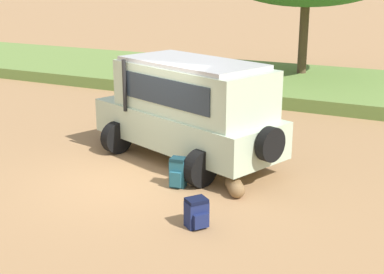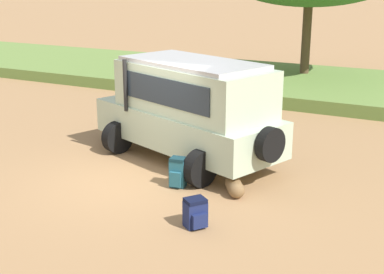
{
  "view_description": "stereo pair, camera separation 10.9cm",
  "coord_description": "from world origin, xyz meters",
  "px_view_note": "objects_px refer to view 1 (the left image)",
  "views": [
    {
      "loc": [
        6.04,
        -9.18,
        4.33
      ],
      "look_at": [
        1.15,
        0.59,
        1.0
      ],
      "focal_mm": 50.0,
      "sensor_mm": 36.0,
      "label": 1
    },
    {
      "loc": [
        6.13,
        -9.13,
        4.33
      ],
      "look_at": [
        1.15,
        0.59,
        1.0
      ],
      "focal_mm": 50.0,
      "sensor_mm": 36.0,
      "label": 2
    }
  ],
  "objects_px": {
    "duffel_bag_low_black_case": "(235,186)",
    "safari_vehicle": "(189,108)",
    "backpack_cluster_center": "(197,213)",
    "backpack_beside_front_wheel": "(178,173)"
  },
  "relations": [
    {
      "from": "duffel_bag_low_black_case",
      "to": "safari_vehicle",
      "type": "bearing_deg",
      "value": 140.92
    },
    {
      "from": "backpack_cluster_center",
      "to": "duffel_bag_low_black_case",
      "type": "distance_m",
      "value": 1.71
    },
    {
      "from": "safari_vehicle",
      "to": "backpack_beside_front_wheel",
      "type": "distance_m",
      "value": 2.01
    },
    {
      "from": "backpack_cluster_center",
      "to": "duffel_bag_low_black_case",
      "type": "relative_size",
      "value": 0.77
    },
    {
      "from": "safari_vehicle",
      "to": "duffel_bag_low_black_case",
      "type": "xyz_separation_m",
      "value": [
        1.8,
        -1.46,
        -1.13
      ]
    },
    {
      "from": "backpack_cluster_center",
      "to": "duffel_bag_low_black_case",
      "type": "xyz_separation_m",
      "value": [
        0.04,
        1.7,
        -0.1
      ]
    },
    {
      "from": "safari_vehicle",
      "to": "duffel_bag_low_black_case",
      "type": "height_order",
      "value": "safari_vehicle"
    },
    {
      "from": "backpack_beside_front_wheel",
      "to": "duffel_bag_low_black_case",
      "type": "bearing_deg",
      "value": 8.69
    },
    {
      "from": "backpack_beside_front_wheel",
      "to": "duffel_bag_low_black_case",
      "type": "xyz_separation_m",
      "value": [
        1.22,
        0.19,
        -0.15
      ]
    },
    {
      "from": "safari_vehicle",
      "to": "backpack_cluster_center",
      "type": "bearing_deg",
      "value": -60.87
    }
  ]
}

